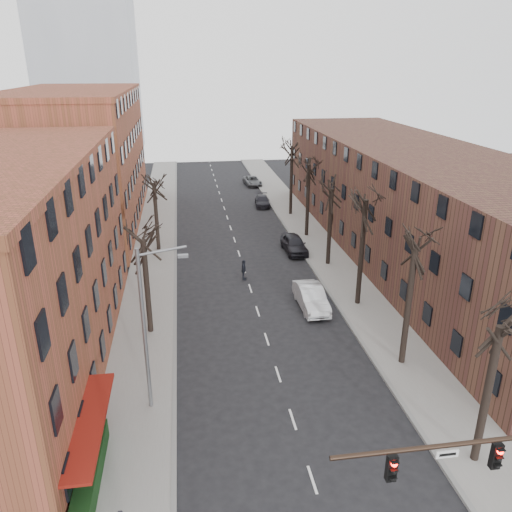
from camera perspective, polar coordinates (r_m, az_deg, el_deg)
name	(u,v)px	position (r m, az deg, el deg)	size (l,w,h in m)	color
sidewalk_left	(155,246)	(50.28, -11.46, 1.10)	(4.00, 90.00, 0.15)	gray
sidewalk_right	(312,238)	(51.81, 6.47, 2.01)	(4.00, 90.00, 0.15)	gray
building_left_far	(79,162)	(58.19, -19.61, 10.12)	(12.00, 28.00, 14.00)	brown
building_right	(412,202)	(48.63, 17.43, 5.94)	(12.00, 50.00, 10.00)	#513326
awning_left	(97,469)	(25.36, -17.67, -22.20)	(1.20, 7.00, 0.15)	maroon
hedge	(90,475)	(24.22, -18.46, -22.68)	(0.80, 6.00, 1.00)	#133613
tree_right_a	(474,461)	(26.64, 23.61, -20.65)	(5.20, 5.20, 10.00)	black
tree_right_b	(401,363)	(32.15, 16.26, -11.71)	(5.20, 5.20, 10.80)	black
tree_right_c	(357,304)	(38.54, 11.49, -5.44)	(5.20, 5.20, 11.60)	black
tree_right_d	(328,265)	(45.44, 8.19, -0.99)	(5.20, 5.20, 10.00)	black
tree_right_e	(306,236)	(52.65, 5.78, 2.27)	(5.20, 5.20, 10.80)	black
tree_right_f	(290,215)	(60.07, 3.95, 4.73)	(5.20, 5.20, 11.60)	black
tree_left_a	(151,333)	(34.81, -11.91, -8.56)	(5.20, 5.20, 9.50)	black
tree_left_b	(159,250)	(49.34, -11.04, 0.65)	(5.20, 5.20, 9.50)	black
streetlight	(147,324)	(25.36, -12.32, -7.59)	(2.45, 0.22, 9.03)	slate
silver_sedan	(311,297)	(37.17, 6.32, -4.73)	(1.76, 5.04, 1.66)	silver
parked_car_near	(294,244)	(47.86, 4.39, 1.38)	(1.93, 4.80, 1.63)	black
parked_car_mid	(262,201)	(63.59, 0.73, 6.31)	(1.77, 4.36, 1.27)	black
parked_car_far	(252,181)	(74.65, -0.41, 8.58)	(2.15, 4.66, 1.29)	#595C60
pedestrian_b	(92,443)	(25.10, -18.24, -19.67)	(0.86, 0.67, 1.76)	black
pedestrian_crossing	(244,270)	(41.60, -1.41, -1.61)	(1.03, 0.43, 1.76)	black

